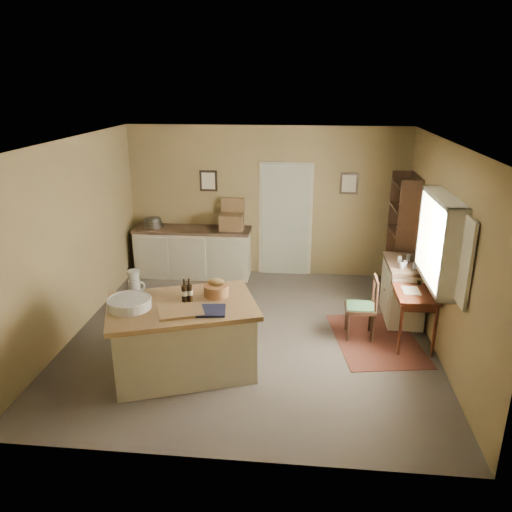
{
  "coord_description": "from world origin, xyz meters",
  "views": [
    {
      "loc": [
        0.71,
        -6.3,
        3.41
      ],
      "look_at": [
        0.05,
        0.11,
        1.15
      ],
      "focal_mm": 35.0,
      "sensor_mm": 36.0,
      "label": 1
    }
  ],
  "objects_px": {
    "work_island": "(182,336)",
    "right_cabinet": "(403,290)",
    "writing_desk": "(414,298)",
    "shelving_unit": "(404,236)",
    "sideboard": "(194,250)",
    "desk_chair": "(360,308)"
  },
  "relations": [
    {
      "from": "sideboard",
      "to": "right_cabinet",
      "type": "distance_m",
      "value": 3.79
    },
    {
      "from": "work_island",
      "to": "writing_desk",
      "type": "xyz_separation_m",
      "value": [
        2.94,
        1.03,
        0.18
      ]
    },
    {
      "from": "work_island",
      "to": "desk_chair",
      "type": "bearing_deg",
      "value": 7.09
    },
    {
      "from": "shelving_unit",
      "to": "desk_chair",
      "type": "bearing_deg",
      "value": -116.3
    },
    {
      "from": "desk_chair",
      "to": "work_island",
      "type": "bearing_deg",
      "value": -153.19
    },
    {
      "from": "desk_chair",
      "to": "shelving_unit",
      "type": "xyz_separation_m",
      "value": [
        0.84,
        1.71,
        0.56
      ]
    },
    {
      "from": "sideboard",
      "to": "desk_chair",
      "type": "relative_size",
      "value": 2.4
    },
    {
      "from": "work_island",
      "to": "right_cabinet",
      "type": "xyz_separation_m",
      "value": [
        2.94,
        1.77,
        -0.02
      ]
    },
    {
      "from": "sideboard",
      "to": "writing_desk",
      "type": "bearing_deg",
      "value": -31.78
    },
    {
      "from": "desk_chair",
      "to": "right_cabinet",
      "type": "height_order",
      "value": "right_cabinet"
    },
    {
      "from": "sideboard",
      "to": "writing_desk",
      "type": "distance_m",
      "value": 4.13
    },
    {
      "from": "work_island",
      "to": "desk_chair",
      "type": "height_order",
      "value": "work_island"
    },
    {
      "from": "work_island",
      "to": "right_cabinet",
      "type": "bearing_deg",
      "value": 11.73
    },
    {
      "from": "sideboard",
      "to": "desk_chair",
      "type": "xyz_separation_m",
      "value": [
        2.82,
        -2.09,
        -0.04
      ]
    },
    {
      "from": "sideboard",
      "to": "right_cabinet",
      "type": "bearing_deg",
      "value": -22.23
    },
    {
      "from": "writing_desk",
      "to": "shelving_unit",
      "type": "height_order",
      "value": "shelving_unit"
    },
    {
      "from": "desk_chair",
      "to": "right_cabinet",
      "type": "xyz_separation_m",
      "value": [
        0.69,
        0.65,
        0.02
      ]
    },
    {
      "from": "sideboard",
      "to": "shelving_unit",
      "type": "distance_m",
      "value": 3.72
    },
    {
      "from": "work_island",
      "to": "sideboard",
      "type": "height_order",
      "value": "work_island"
    },
    {
      "from": "sideboard",
      "to": "right_cabinet",
      "type": "relative_size",
      "value": 2.13
    },
    {
      "from": "work_island",
      "to": "desk_chair",
      "type": "xyz_separation_m",
      "value": [
        2.25,
        1.12,
        -0.04
      ]
    },
    {
      "from": "sideboard",
      "to": "desk_chair",
      "type": "height_order",
      "value": "sideboard"
    }
  ]
}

